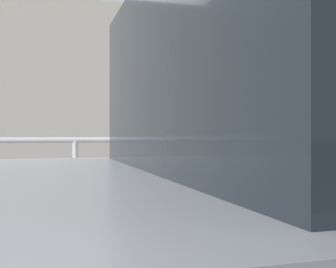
# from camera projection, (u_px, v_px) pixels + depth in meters

# --- Properties ---
(sidewalk_curb) EXTENTS (36.00, 2.34, 0.13)m
(sidewalk_curb) POSITION_uv_depth(u_px,v_px,m) (84.00, 266.00, 3.78)
(sidewalk_curb) COLOR #ADA8A0
(sidewalk_curb) RESTS_ON ground
(parking_meter) EXTENTS (0.17, 0.18, 1.45)m
(parking_meter) POSITION_uv_depth(u_px,v_px,m) (147.00, 143.00, 3.04)
(parking_meter) COLOR slate
(parking_meter) RESTS_ON sidewalk_curb
(pedestrian_at_meter) EXTENTS (0.70, 0.59, 1.79)m
(pedestrian_at_meter) POSITION_uv_depth(u_px,v_px,m) (217.00, 144.00, 3.19)
(pedestrian_at_meter) COLOR slate
(pedestrian_at_meter) RESTS_ON sidewalk_curb
(background_railing) EXTENTS (24.06, 0.06, 1.07)m
(background_railing) POSITION_uv_depth(u_px,v_px,m) (75.00, 165.00, 4.76)
(background_railing) COLOR gray
(background_railing) RESTS_ON sidewalk_curb
(backdrop_wall) EXTENTS (32.00, 0.50, 3.74)m
(backdrop_wall) POSITION_uv_depth(u_px,v_px,m) (61.00, 100.00, 7.98)
(backdrop_wall) COLOR gray
(backdrop_wall) RESTS_ON ground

